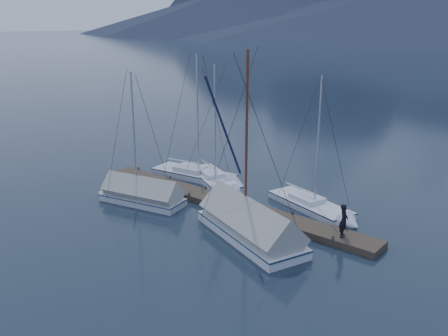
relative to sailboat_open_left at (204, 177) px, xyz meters
The scene contains 9 objects.
ground 6.16m from the sailboat_open_left, 50.45° to the right, with size 1000.00×1000.00×0.00m, color black.
dock 4.79m from the sailboat_open_left, 35.02° to the right, with size 18.00×1.50×0.54m.
mooring_posts 4.39m from the sailboat_open_left, 38.77° to the right, with size 15.12×1.52×0.35m.
sailboat_open_left is the anchor object (origin of this frame).
sailboat_open_mid 1.47m from the sailboat_open_left, 13.55° to the right, with size 6.29×4.35×8.17m.
sailboat_open_right 8.50m from the sailboat_open_left, ahead, with size 6.27×3.39×7.98m.
sailboat_covered_near 8.53m from the sailboat_open_left, 35.38° to the right, with size 7.74×4.69×9.65m.
sailboat_covered_far 5.46m from the sailboat_open_left, 93.57° to the right, with size 5.96×2.89×8.04m.
person 11.50m from the sailboat_open_left, 14.41° to the right, with size 0.57×0.38×1.58m, color black.
Camera 1 is at (15.67, -16.93, 9.79)m, focal length 38.00 mm.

